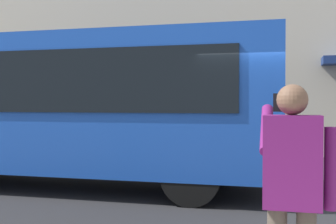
% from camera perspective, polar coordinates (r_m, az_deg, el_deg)
% --- Properties ---
extents(ground_plane, '(60.00, 60.00, 0.00)m').
position_cam_1_polar(ground_plane, '(8.03, 14.28, -11.15)').
color(ground_plane, '#232326').
extents(red_bus, '(9.05, 2.54, 3.08)m').
position_cam_1_polar(red_bus, '(9.18, -14.32, 0.98)').
color(red_bus, '#1947AD').
rests_on(red_bus, ground_plane).
extents(pedestrian_photographer, '(0.53, 0.52, 1.70)m').
position_cam_1_polar(pedestrian_photographer, '(3.22, 16.18, -9.12)').
color(pedestrian_photographer, '#4C4238').
rests_on(pedestrian_photographer, sidewalk_curb).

